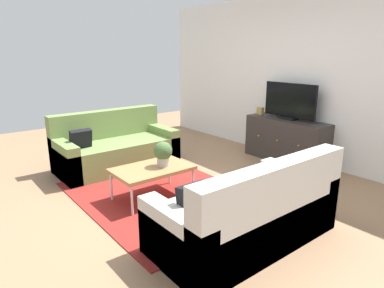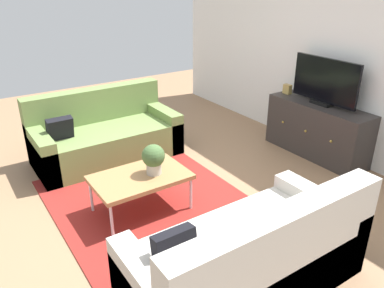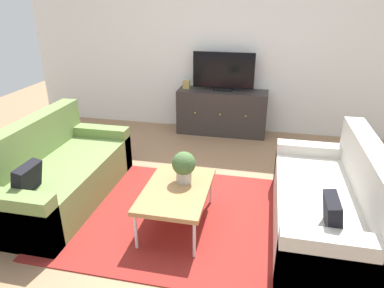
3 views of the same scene
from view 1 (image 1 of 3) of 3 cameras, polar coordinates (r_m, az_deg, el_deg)
The scene contains 10 objects.
ground_plane at distance 4.44m, azimuth -3.34°, elevation -8.26°, with size 10.00×10.00×0.00m, color #997251.
wall_back at distance 5.92m, azimuth 17.43°, elevation 10.57°, with size 6.40×0.12×2.70m, color white.
area_rug at distance 4.36m, azimuth -4.97°, elevation -8.66°, with size 2.50×1.90×0.01m, color maroon.
couch_left_side at distance 5.48m, azimuth -13.00°, elevation -0.81°, with size 0.88×1.82×0.87m.
couch_right_side at distance 3.28m, azimuth 9.98°, elevation -11.94°, with size 0.88×1.82×0.87m.
coffee_table at distance 4.17m, azimuth -6.75°, elevation -4.37°, with size 0.60×0.94×0.41m.
potted_plant at distance 4.14m, azimuth -4.94°, elevation -1.48°, with size 0.23×0.23×0.31m.
tv_console at distance 5.81m, azimuth 15.65°, elevation 0.62°, with size 1.41×0.47×0.70m.
flat_screen_tv at distance 5.70m, azimuth 16.24°, elevation 6.93°, with size 0.95×0.16×0.59m.
mantel_clock at distance 6.08m, azimuth 11.49°, elevation 5.54°, with size 0.11×0.07×0.13m, color tan.
Camera 1 is at (3.34, -2.32, 1.78)m, focal length 31.48 mm.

